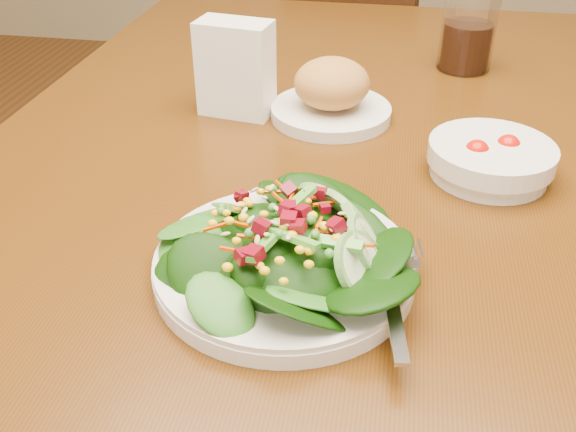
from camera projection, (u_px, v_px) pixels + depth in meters
The scene contains 7 objects.
dining_table at pixel (319, 215), 0.88m from camera, with size 0.90×1.40×0.75m.
chair_far at pixel (361, 67), 1.88m from camera, with size 0.52×0.52×0.88m.
salad_plate at pixel (294, 253), 0.60m from camera, with size 0.25×0.25×0.07m.
bread_plate at pixel (331, 94), 0.89m from camera, with size 0.17×0.17×0.09m.
tomato_bowl at pixel (490, 159), 0.76m from camera, with size 0.15×0.15×0.05m.
drinking_glass at pixel (468, 30), 1.04m from camera, with size 0.09×0.09×0.15m.
napkin_holder at pixel (235, 66), 0.89m from camera, with size 0.11×0.07×0.13m.
Camera 1 is at (0.09, -0.73, 1.13)m, focal length 40.00 mm.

